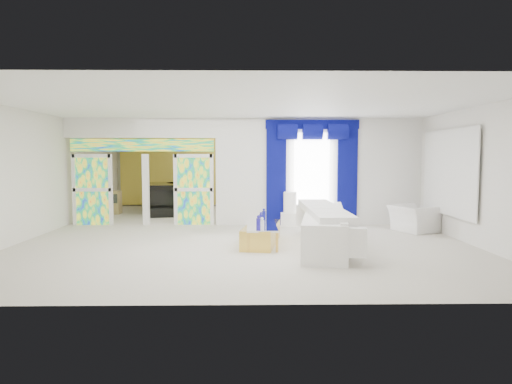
{
  "coord_description": "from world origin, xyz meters",
  "views": [
    {
      "loc": [
        0.12,
        -11.74,
        1.92
      ],
      "look_at": [
        0.3,
        -1.2,
        1.1
      ],
      "focal_mm": 31.67,
      "sensor_mm": 36.0,
      "label": 1
    }
  ],
  "objects_px": {
    "white_sofa": "(324,229)",
    "console_table": "(301,219)",
    "coffee_table": "(261,234)",
    "armchair": "(413,219)",
    "grand_piano": "(171,197)"
  },
  "relations": [
    {
      "from": "white_sofa",
      "to": "console_table",
      "type": "relative_size",
      "value": 3.47
    },
    {
      "from": "coffee_table",
      "to": "white_sofa",
      "type": "bearing_deg",
      "value": -12.53
    },
    {
      "from": "white_sofa",
      "to": "coffee_table",
      "type": "bearing_deg",
      "value": 177.06
    },
    {
      "from": "armchair",
      "to": "console_table",
      "type": "bearing_deg",
      "value": 46.96
    },
    {
      "from": "coffee_table",
      "to": "grand_piano",
      "type": "bearing_deg",
      "value": 116.5
    },
    {
      "from": "console_table",
      "to": "armchair",
      "type": "bearing_deg",
      "value": -19.64
    },
    {
      "from": "coffee_table",
      "to": "console_table",
      "type": "height_order",
      "value": "coffee_table"
    },
    {
      "from": "white_sofa",
      "to": "armchair",
      "type": "height_order",
      "value": "white_sofa"
    },
    {
      "from": "grand_piano",
      "to": "coffee_table",
      "type": "bearing_deg",
      "value": -75.26
    },
    {
      "from": "armchair",
      "to": "coffee_table",
      "type": "bearing_deg",
      "value": 88.22
    },
    {
      "from": "console_table",
      "to": "grand_piano",
      "type": "relative_size",
      "value": 0.57
    },
    {
      "from": "coffee_table",
      "to": "grand_piano",
      "type": "distance_m",
      "value": 6.78
    },
    {
      "from": "grand_piano",
      "to": "console_table",
      "type": "bearing_deg",
      "value": -51.57
    },
    {
      "from": "armchair",
      "to": "grand_piano",
      "type": "xyz_separation_m",
      "value": [
        -6.99,
        4.49,
        0.15
      ]
    },
    {
      "from": "armchair",
      "to": "grand_piano",
      "type": "height_order",
      "value": "grand_piano"
    }
  ]
}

